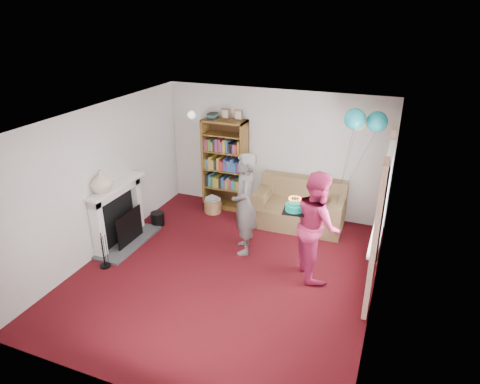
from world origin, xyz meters
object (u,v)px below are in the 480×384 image
at_px(sofa, 300,208).
at_px(person_magenta, 317,225).
at_px(person_striped, 244,204).
at_px(birthday_cake, 294,207).
at_px(bookcase, 226,165).

height_order(sofa, person_magenta, person_magenta).
relative_size(person_striped, birthday_cake, 5.40).
height_order(person_striped, birthday_cake, person_striped).
xyz_separation_m(bookcase, birthday_cake, (1.96, -1.92, 0.24)).
bearing_deg(person_striped, sofa, 131.23).
distance_m(bookcase, person_striped, 1.85).
distance_m(person_striped, birthday_cake, 1.05).
xyz_separation_m(bookcase, person_magenta, (2.29, -1.80, -0.05)).
bearing_deg(birthday_cake, person_magenta, 20.60).
xyz_separation_m(bookcase, sofa, (1.66, -0.23, -0.58)).
height_order(person_magenta, birthday_cake, person_magenta).
bearing_deg(sofa, person_striped, -117.77).
xyz_separation_m(sofa, person_striped, (-0.65, -1.32, 0.55)).
bearing_deg(person_striped, person_magenta, 56.49).
bearing_deg(birthday_cake, person_striped, 158.70).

